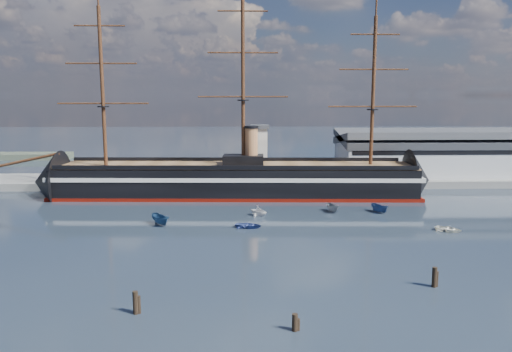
{
  "coord_description": "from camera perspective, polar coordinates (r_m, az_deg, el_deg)",
  "views": [
    {
      "loc": [
        -2.19,
        -63.27,
        24.93
      ],
      "look_at": [
        0.82,
        35.0,
        9.0
      ],
      "focal_mm": 35.0,
      "sensor_mm": 36.0,
      "label": 1
    }
  ],
  "objects": [
    {
      "name": "ground",
      "position": [
        106.26,
        -0.53,
        -4.37
      ],
      "size": [
        600.0,
        600.0,
        0.0
      ],
      "primitive_type": "plane",
      "color": "#1E2735",
      "rests_on": "ground"
    },
    {
      "name": "quay",
      "position": [
        142.01,
        3.2,
        -0.92
      ],
      "size": [
        180.0,
        18.0,
        2.0
      ],
      "primitive_type": "cube",
      "color": "slate",
      "rests_on": "ground"
    },
    {
      "name": "warehouse",
      "position": [
        156.32,
        20.92,
        2.37
      ],
      "size": [
        63.0,
        21.0,
        11.6
      ],
      "color": "#B7BABC",
      "rests_on": "ground"
    },
    {
      "name": "quay_tower",
      "position": [
        137.21,
        0.43,
        2.85
      ],
      "size": [
        5.0,
        5.0,
        15.0
      ],
      "color": "silver",
      "rests_on": "ground"
    },
    {
      "name": "warship",
      "position": [
        125.07,
        -3.16,
        -0.43
      ],
      "size": [
        113.2,
        19.88,
        53.94
      ],
      "rotation": [
        0.0,
        0.0,
        -0.04
      ],
      "color": "black",
      "rests_on": "ground"
    },
    {
      "name": "motorboat_a",
      "position": [
        99.08,
        -10.83,
        -5.54
      ],
      "size": [
        6.76,
        5.82,
        2.64
      ],
      "primitive_type": "imported",
      "rotation": [
        0.0,
        0.0,
        0.63
      ],
      "color": "navy",
      "rests_on": "ground"
    },
    {
      "name": "motorboat_b",
      "position": [
        95.4,
        -0.88,
        -5.95
      ],
      "size": [
        2.11,
        3.4,
        1.48
      ],
      "primitive_type": "imported",
      "rotation": [
        0.0,
        0.0,
        1.28
      ],
      "color": "navy",
      "rests_on": "ground"
    },
    {
      "name": "motorboat_c",
      "position": [
        109.29,
        8.76,
        -4.09
      ],
      "size": [
        5.68,
        3.19,
        2.15
      ],
      "primitive_type": "imported",
      "rotation": [
        0.0,
        0.0,
        0.24
      ],
      "color": "slate",
      "rests_on": "ground"
    },
    {
      "name": "motorboat_d",
      "position": [
        104.72,
        0.28,
        -4.57
      ],
      "size": [
        6.5,
        6.98,
        2.45
      ],
      "primitive_type": "imported",
      "rotation": [
        0.0,
        0.0,
        0.87
      ],
      "color": "silver",
      "rests_on": "ground"
    },
    {
      "name": "motorboat_e",
      "position": [
        99.44,
        21.14,
        -5.95
      ],
      "size": [
        2.84,
        3.04,
        1.39
      ],
      "primitive_type": "imported",
      "rotation": [
        0.0,
        0.0,
        0.87
      ],
      "color": "silver",
      "rests_on": "ground"
    },
    {
      "name": "motorboat_f",
      "position": [
        110.83,
        13.93,
        -4.07
      ],
      "size": [
        5.96,
        4.34,
        2.25
      ],
      "primitive_type": "imported",
      "rotation": [
        0.0,
        0.0,
        0.46
      ],
      "color": "navy",
      "rests_on": "ground"
    },
    {
      "name": "piling_near_left",
      "position": [
        61.3,
        -13.55,
        -15.06
      ],
      "size": [
        0.64,
        0.64,
        3.42
      ],
      "primitive_type": "cylinder",
      "color": "black",
      "rests_on": "ground"
    },
    {
      "name": "piling_near_mid",
      "position": [
        56.08,
        4.45,
        -17.22
      ],
      "size": [
        0.64,
        0.64,
        2.62
      ],
      "primitive_type": "cylinder",
      "color": "black",
      "rests_on": "ground"
    },
    {
      "name": "piling_near_right",
      "position": [
        71.18,
        19.66,
        -11.86
      ],
      "size": [
        0.64,
        0.64,
        3.42
      ],
      "primitive_type": "cylinder",
      "color": "black",
      "rests_on": "ground"
    }
  ]
}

